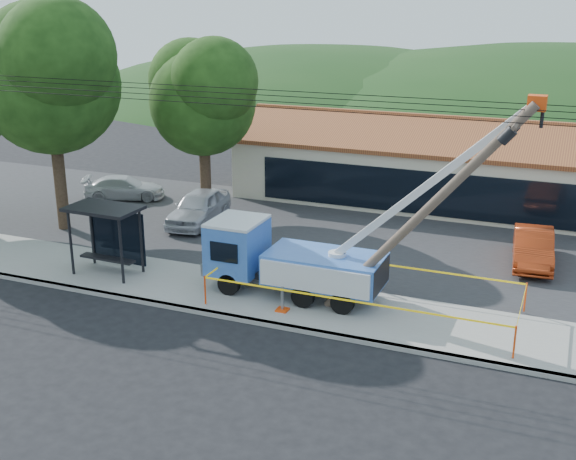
% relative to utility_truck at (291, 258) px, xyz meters
% --- Properties ---
extents(ground, '(120.00, 120.00, 0.00)m').
position_rel_utility_truck_xyz_m(ground, '(-1.07, -4.69, -1.57)').
color(ground, black).
rests_on(ground, ground).
extents(curb, '(60.00, 0.25, 0.15)m').
position_rel_utility_truck_xyz_m(curb, '(-1.07, -2.59, -1.49)').
color(curb, gray).
rests_on(curb, ground).
extents(sidewalk, '(60.00, 4.00, 0.15)m').
position_rel_utility_truck_xyz_m(sidewalk, '(-1.07, -0.69, -1.49)').
color(sidewalk, gray).
rests_on(sidewalk, ground).
extents(parking_lot, '(60.00, 12.00, 0.10)m').
position_rel_utility_truck_xyz_m(parking_lot, '(-1.07, 7.31, -1.52)').
color(parking_lot, '#28282B').
rests_on(parking_lot, ground).
extents(strip_mall, '(22.50, 8.53, 4.67)m').
position_rel_utility_truck_xyz_m(strip_mall, '(2.93, 15.29, 0.31)').
color(strip_mall, beige).
rests_on(strip_mall, ground).
extents(tree_west_near, '(7.56, 6.72, 10.80)m').
position_rel_utility_truck_xyz_m(tree_west_near, '(-13.07, 3.31, 5.95)').
color(tree_west_near, '#332316').
rests_on(tree_west_near, ground).
extents(tree_lot, '(6.30, 5.60, 8.94)m').
position_rel_utility_truck_xyz_m(tree_lot, '(-8.07, 8.31, 4.64)').
color(tree_lot, '#332316').
rests_on(tree_lot, ground).
extents(hill_west, '(78.40, 56.00, 28.00)m').
position_rel_utility_truck_xyz_m(hill_west, '(-16.07, 50.31, -1.57)').
color(hill_west, '#183C16').
rests_on(hill_west, ground).
extents(utility_truck, '(11.51, 3.55, 7.79)m').
position_rel_utility_truck_xyz_m(utility_truck, '(0.00, 0.00, 0.00)').
color(utility_truck, black).
rests_on(utility_truck, ground).
extents(leaning_pole, '(6.63, 1.76, 7.75)m').
position_rel_utility_truck_xyz_m(leaning_pole, '(5.13, -0.51, 2.74)').
color(leaning_pole, brown).
rests_on(leaning_pole, ground).
extents(bus_shelter, '(2.89, 1.83, 2.75)m').
position_rel_utility_truck_xyz_m(bus_shelter, '(-7.54, -0.70, 0.61)').
color(bus_shelter, black).
rests_on(bus_shelter, ground).
extents(caution_tape, '(10.76, 3.73, 1.08)m').
position_rel_utility_truck_xyz_m(caution_tape, '(2.85, -0.26, -0.62)').
color(caution_tape, '#F0420D').
rests_on(caution_tape, ground).
extents(car_silver, '(2.39, 4.94, 1.63)m').
position_rel_utility_truck_xyz_m(car_silver, '(-7.44, 6.38, -1.57)').
color(car_silver, '#B6B8BE').
rests_on(car_silver, ground).
extents(car_red, '(1.95, 4.55, 1.46)m').
position_rel_utility_truck_xyz_m(car_red, '(8.05, 6.75, -1.57)').
color(car_red, '#A33010').
rests_on(car_red, ground).
extents(car_white, '(4.64, 3.36, 1.25)m').
position_rel_utility_truck_xyz_m(car_white, '(-13.37, 8.75, -1.57)').
color(car_white, silver).
rests_on(car_white, ground).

